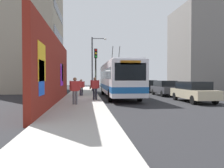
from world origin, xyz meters
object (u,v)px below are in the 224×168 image
object	(u,v)px
parked_car_champagne	(193,91)
pedestrian_midblock	(81,86)
pedestrian_at_curb	(95,86)
city_bus	(118,78)
pedestrian_near_wall	(75,88)
street_lamp	(94,60)
traffic_light	(96,65)
parked_car_black	(149,86)
parked_car_dark_gray	(165,88)

from	to	relation	value
parked_car_champagne	pedestrian_midblock	xyz separation A→B (m)	(5.37, 8.69, 0.23)
parked_car_champagne	pedestrian_at_curb	distance (m)	7.64
city_bus	pedestrian_at_curb	bearing A→B (deg)	145.57
pedestrian_at_curb	pedestrian_near_wall	xyz separation A→B (m)	(-3.01, 1.39, -0.01)
pedestrian_at_curb	street_lamp	size ratio (longest dim) A/B	0.25
pedestrian_near_wall	traffic_light	bearing A→B (deg)	-15.92
parked_car_black	pedestrian_at_curb	bearing A→B (deg)	145.64
parked_car_black	pedestrian_at_curb	distance (m)	13.35
traffic_light	street_lamp	world-z (taller)	street_lamp
parked_car_champagne	pedestrian_midblock	bearing A→B (deg)	58.27
pedestrian_midblock	traffic_light	bearing A→B (deg)	-140.80
parked_car_black	pedestrian_at_curb	size ratio (longest dim) A/B	2.51
city_bus	street_lamp	xyz separation A→B (m)	(7.52, 2.04, 2.30)
pedestrian_midblock	parked_car_black	bearing A→B (deg)	-51.58
parked_car_champagne	pedestrian_at_curb	size ratio (longest dim) A/B	2.71
pedestrian_midblock	pedestrian_at_curb	bearing A→B (deg)	-164.36
pedestrian_midblock	street_lamp	bearing A→B (deg)	-12.03
pedestrian_near_wall	street_lamp	bearing A→B (deg)	-6.88
pedestrian_at_curb	traffic_light	size ratio (longest dim) A/B	0.40
pedestrian_near_wall	pedestrian_midblock	bearing A→B (deg)	-1.86
traffic_light	city_bus	bearing A→B (deg)	-66.99
parked_car_dark_gray	parked_car_black	size ratio (longest dim) A/B	1.01
pedestrian_at_curb	street_lamp	world-z (taller)	street_lamp
pedestrian_midblock	traffic_light	distance (m)	2.90
city_bus	pedestrian_at_curb	xyz separation A→B (m)	(-3.40, 2.33, -0.63)
city_bus	street_lamp	distance (m)	8.12
pedestrian_near_wall	pedestrian_midblock	distance (m)	7.14
pedestrian_midblock	parked_car_dark_gray	bearing A→B (deg)	-84.98
parked_car_dark_gray	pedestrian_at_curb	xyz separation A→B (m)	(-4.89, 7.53, 0.35)
pedestrian_near_wall	traffic_light	size ratio (longest dim) A/B	0.40
pedestrian_near_wall	pedestrian_midblock	world-z (taller)	pedestrian_near_wall
parked_car_black	street_lamp	bearing A→B (deg)	90.77
parked_car_black	pedestrian_near_wall	size ratio (longest dim) A/B	2.54
traffic_light	street_lamp	bearing A→B (deg)	-0.76
parked_car_black	traffic_light	size ratio (longest dim) A/B	1.01
parked_car_black	pedestrian_midblock	distance (m)	11.09
parked_car_champagne	pedestrian_near_wall	world-z (taller)	pedestrian_near_wall
traffic_light	pedestrian_midblock	bearing A→B (deg)	39.20
pedestrian_midblock	street_lamp	xyz separation A→B (m)	(6.79, -1.45, 3.05)
city_bus	traffic_light	bearing A→B (deg)	113.01
city_bus	street_lamp	size ratio (longest dim) A/B	1.75
parked_car_champagne	street_lamp	xyz separation A→B (m)	(12.16, 7.24, 3.28)
parked_car_dark_gray	traffic_light	world-z (taller)	traffic_light
traffic_light	parked_car_black	bearing A→B (deg)	-40.76
parked_car_champagne	traffic_light	xyz separation A→B (m)	(3.73, 7.35, 2.23)
street_lamp	city_bus	bearing A→B (deg)	-164.83
parked_car_dark_gray	pedestrian_near_wall	bearing A→B (deg)	131.52
pedestrian_midblock	traffic_light	size ratio (longest dim) A/B	0.36
parked_car_dark_gray	traffic_light	distance (m)	8.05
pedestrian_at_curb	pedestrian_near_wall	world-z (taller)	pedestrian_at_curb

